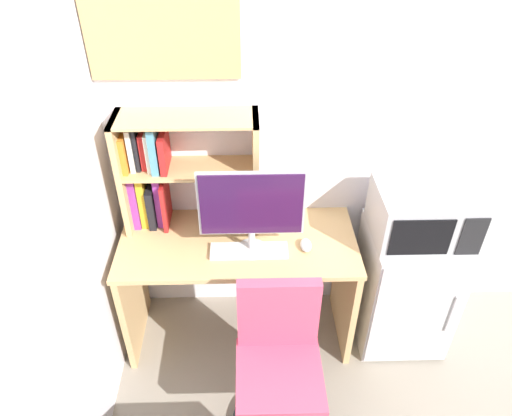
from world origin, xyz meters
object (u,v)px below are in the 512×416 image
at_px(keyboard, 249,251).
at_px(mini_fridge, 404,286).
at_px(microwave, 423,214).
at_px(wall_corkboard, 162,29).
at_px(desk_chair, 278,373).
at_px(monitor, 251,207).
at_px(computer_mouse, 306,245).
at_px(hutch_bookshelf, 168,171).

xyz_separation_m(keyboard, mini_fridge, (0.94, 0.08, -0.38)).
distance_m(microwave, wall_corkboard, 1.63).
bearing_deg(desk_chair, wall_corkboard, 121.32).
height_order(monitor, desk_chair, monitor).
height_order(mini_fridge, wall_corkboard, wall_corkboard).
bearing_deg(wall_corkboard, monitor, -41.49).
xyz_separation_m(monitor, wall_corkboard, (-0.41, 0.36, 0.78)).
bearing_deg(computer_mouse, wall_corkboard, 153.45).
height_order(keyboard, mini_fridge, mini_fridge).
height_order(computer_mouse, wall_corkboard, wall_corkboard).
height_order(computer_mouse, mini_fridge, computer_mouse).
distance_m(mini_fridge, wall_corkboard, 1.98).
distance_m(hutch_bookshelf, monitor, 0.52).
relative_size(monitor, desk_chair, 0.60).
distance_m(microwave, desk_chair, 1.13).
height_order(hutch_bookshelf, microwave, hutch_bookshelf).
bearing_deg(desk_chair, microwave, 35.78).
height_order(monitor, mini_fridge, monitor).
xyz_separation_m(hutch_bookshelf, wall_corkboard, (0.04, 0.10, 0.72)).
distance_m(hutch_bookshelf, microwave, 1.39).
bearing_deg(microwave, monitor, -175.96).
xyz_separation_m(keyboard, desk_chair, (0.14, -0.49, -0.38)).
height_order(keyboard, microwave, microwave).
bearing_deg(microwave, keyboard, -175.02).
xyz_separation_m(keyboard, wall_corkboard, (-0.39, 0.38, 1.06)).
distance_m(hutch_bookshelf, desk_chair, 1.20).
bearing_deg(hutch_bookshelf, computer_mouse, -18.57).
distance_m(keyboard, wall_corkboard, 1.19).
height_order(keyboard, computer_mouse, computer_mouse).
height_order(microwave, wall_corkboard, wall_corkboard).
height_order(hutch_bookshelf, keyboard, hutch_bookshelf).
relative_size(keyboard, mini_fridge, 0.52).
relative_size(monitor, microwave, 1.05).
height_order(keyboard, desk_chair, desk_chair).
distance_m(monitor, microwave, 0.93).
relative_size(desk_chair, wall_corkboard, 1.23).
bearing_deg(mini_fridge, computer_mouse, -175.27).
relative_size(microwave, wall_corkboard, 0.71).
bearing_deg(hutch_bookshelf, desk_chair, -53.55).
height_order(monitor, keyboard, monitor).
xyz_separation_m(desk_chair, wall_corkboard, (-0.53, 0.87, 1.44)).
xyz_separation_m(hutch_bookshelf, microwave, (1.37, -0.19, -0.17)).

